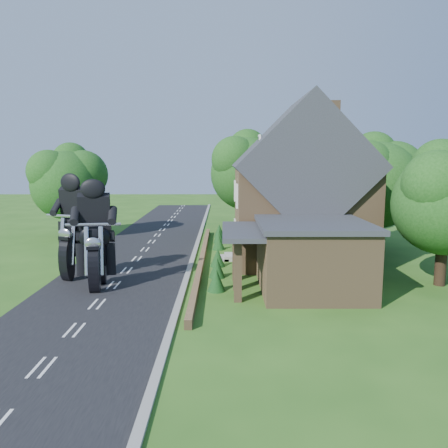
{
  "coord_description": "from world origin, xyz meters",
  "views": [
    {
      "loc": [
        5.64,
        -21.76,
        6.4
      ],
      "look_at": [
        5.68,
        2.65,
        2.8
      ],
      "focal_mm": 35.0,
      "sensor_mm": 36.0,
      "label": 1
    }
  ],
  "objects_px": {
    "motorcycle_lead": "(97,273)",
    "motorcycle_follow": "(77,262)",
    "house": "(299,192)",
    "annex": "(309,255)",
    "garden_wall": "(202,259)"
  },
  "relations": [
    {
      "from": "garden_wall",
      "to": "annex",
      "type": "xyz_separation_m",
      "value": [
        5.57,
        -5.8,
        1.57
      ]
    },
    {
      "from": "motorcycle_lead",
      "to": "motorcycle_follow",
      "type": "height_order",
      "value": "motorcycle_follow"
    },
    {
      "from": "garden_wall",
      "to": "house",
      "type": "relative_size",
      "value": 2.15
    },
    {
      "from": "house",
      "to": "motorcycle_follow",
      "type": "bearing_deg",
      "value": -160.84
    },
    {
      "from": "annex",
      "to": "garden_wall",
      "type": "bearing_deg",
      "value": 133.84
    },
    {
      "from": "motorcycle_follow",
      "to": "house",
      "type": "bearing_deg",
      "value": -141.65
    },
    {
      "from": "annex",
      "to": "motorcycle_lead",
      "type": "distance_m",
      "value": 10.57
    },
    {
      "from": "house",
      "to": "garden_wall",
      "type": "bearing_deg",
      "value": -170.83
    },
    {
      "from": "house",
      "to": "motorcycle_follow",
      "type": "distance_m",
      "value": 14.07
    },
    {
      "from": "annex",
      "to": "motorcycle_follow",
      "type": "bearing_deg",
      "value": 169.24
    },
    {
      "from": "motorcycle_lead",
      "to": "motorcycle_follow",
      "type": "xyz_separation_m",
      "value": [
        -1.72,
        2.11,
        0.03
      ]
    },
    {
      "from": "house",
      "to": "annex",
      "type": "relative_size",
      "value": 1.45
    },
    {
      "from": "annex",
      "to": "motorcycle_follow",
      "type": "height_order",
      "value": "annex"
    },
    {
      "from": "house",
      "to": "annex",
      "type": "height_order",
      "value": "house"
    },
    {
      "from": "garden_wall",
      "to": "motorcycle_lead",
      "type": "bearing_deg",
      "value": -131.64
    }
  ]
}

